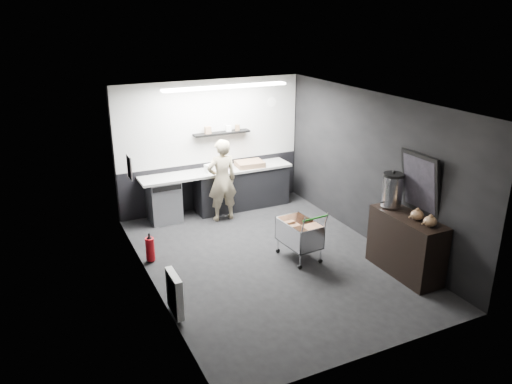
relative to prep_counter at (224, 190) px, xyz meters
name	(u,v)px	position (x,y,z in m)	size (l,w,h in m)	color
floor	(270,260)	(-0.14, -2.42, -0.46)	(5.50, 5.50, 0.00)	black
ceiling	(272,101)	(-0.14, -2.42, 2.24)	(5.50, 5.50, 0.00)	silver
wall_back	(211,145)	(-0.14, 0.33, 0.89)	(5.50, 5.50, 0.00)	black
wall_front	(381,257)	(-0.14, -5.17, 0.89)	(5.50, 5.50, 0.00)	black
wall_left	(148,205)	(-2.14, -2.42, 0.89)	(5.50, 5.50, 0.00)	black
wall_right	(372,169)	(1.86, -2.42, 0.89)	(5.50, 5.50, 0.00)	black
kitchen_wall_panel	(210,122)	(-0.14, 0.31, 1.39)	(3.95, 0.02, 1.70)	silver
dado_panel	(212,184)	(-0.14, 0.31, 0.04)	(3.95, 0.02, 1.00)	black
floating_shelf	(222,133)	(0.06, 0.20, 1.16)	(1.20, 0.22, 0.04)	black
wall_clock	(272,102)	(1.26, 0.30, 1.69)	(0.20, 0.20, 0.03)	white
poster	(129,167)	(-2.12, -1.12, 1.09)	(0.02, 0.30, 0.40)	silver
poster_red_band	(129,163)	(-2.11, -1.12, 1.16)	(0.01, 0.22, 0.10)	#BA3317
radiator	(175,294)	(-2.08, -3.32, -0.11)	(0.10, 0.50, 0.60)	white
ceiling_strip	(226,87)	(-0.14, -0.57, 2.21)	(2.40, 0.20, 0.04)	white
prep_counter	(224,190)	(0.00, 0.00, 0.00)	(3.20, 0.61, 0.90)	black
person	(222,180)	(-0.21, -0.45, 0.38)	(0.61, 0.40, 1.67)	beige
shopping_cart	(299,235)	(0.33, -2.57, -0.02)	(0.55, 0.87, 0.91)	silver
sideboard	(406,237)	(1.61, -3.70, 0.16)	(0.56, 1.32, 1.97)	black
fire_extinguisher	(150,248)	(-1.99, -1.60, -0.22)	(0.15, 0.15, 0.50)	#AE0B13
cardboard_box	(250,164)	(0.58, -0.05, 0.50)	(0.56, 0.43, 0.11)	#8D694B
pink_tub	(227,164)	(0.08, 0.00, 0.55)	(0.21, 0.21, 0.21)	#F5D5DC
white_container	(210,168)	(-0.32, -0.05, 0.52)	(0.18, 0.14, 0.16)	white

